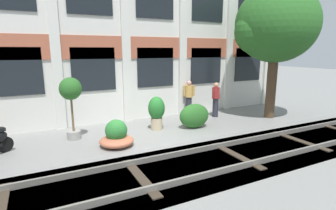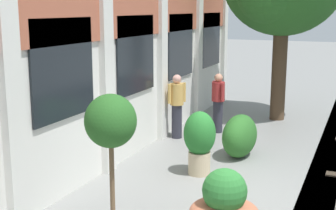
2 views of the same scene
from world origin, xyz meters
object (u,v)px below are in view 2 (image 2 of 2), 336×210
Objects in this scene: potted_plant_wide_bowl at (224,202)px; resident_watching_tracks at (218,101)px; resident_by_doorway at (177,104)px; potted_plant_glazed_jar at (200,139)px; potted_plant_tall_urn at (111,137)px; topiary_hedge at (240,136)px.

resident_watching_tracks is at bearing 18.26° from potted_plant_wide_bowl.
resident_by_doorway reaches higher than potted_plant_wide_bowl.
potted_plant_glazed_jar is 1.18× the size of potted_plant_wide_bowl.
potted_plant_tall_urn is at bearing 130.35° from potted_plant_wide_bowl.
resident_watching_tracks is at bearing 83.52° from resident_by_doorway.
potted_plant_glazed_jar is at bearing -4.89° from potted_plant_tall_urn.
potted_plant_wide_bowl is 3.34m from topiary_hedge.
resident_by_doorway is (5.28, 1.15, -0.65)m from potted_plant_tall_urn.
potted_plant_glazed_jar is 2.69m from resident_by_doorway.
potted_plant_wide_bowl is at bearing -25.45° from resident_by_doorway.
potted_plant_tall_urn is 5.44m from resident_by_doorway.
resident_by_doorway is 1.34× the size of topiary_hedge.
topiary_hedge is (-1.82, -1.07, -0.37)m from resident_watching_tracks.
potted_plant_glazed_jar is at bearing 162.21° from topiary_hedge.
resident_by_doorway is at bearing 12.33° from potted_plant_tall_urn.
potted_plant_tall_urn is at bearing 170.87° from topiary_hedge.
resident_by_doorway is 1.03× the size of resident_watching_tracks.
resident_watching_tracks is at bearing 3.32° from potted_plant_tall_urn.
potted_plant_wide_bowl is 0.67× the size of resident_by_doorway.
potted_plant_glazed_jar is (2.99, -0.26, -0.80)m from potted_plant_tall_urn.
potted_plant_glazed_jar is 0.79× the size of resident_by_doorway.
potted_plant_tall_urn is at bearing 175.11° from potted_plant_glazed_jar.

